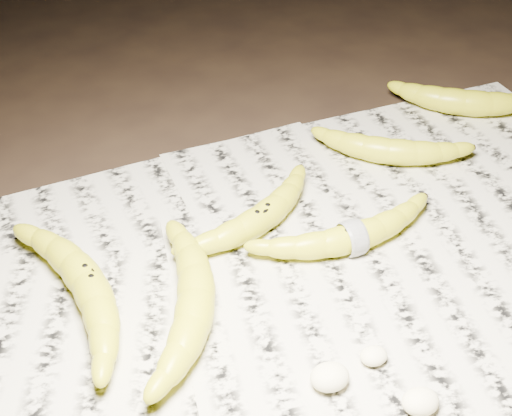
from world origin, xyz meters
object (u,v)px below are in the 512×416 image
object	(u,v)px
banana_left_a	(88,282)
banana_upper_a	(390,149)
banana_left_b	(196,298)
banana_center	(261,216)
banana_taped	(352,235)
banana_upper_b	(465,100)

from	to	relation	value
banana_left_a	banana_upper_a	size ratio (longest dim) A/B	1.22
banana_left_b	banana_center	xyz separation A→B (m)	(0.10, 0.11, -0.00)
banana_taped	banana_center	bearing A→B (deg)	138.59
banana_center	banana_upper_b	world-z (taller)	banana_upper_b
banana_upper_b	banana_left_a	bearing A→B (deg)	-130.18
banana_taped	banana_upper_b	bearing A→B (deg)	34.12
banana_left_a	banana_center	size ratio (longest dim) A/B	1.18
banana_upper_a	banana_upper_b	size ratio (longest dim) A/B	0.97
banana_center	banana_taped	bearing A→B (deg)	-65.65
banana_taped	banana_upper_b	world-z (taller)	banana_upper_b
banana_left_a	banana_taped	distance (m)	0.29
banana_left_b	banana_left_a	bearing A→B (deg)	77.52
banana_left_a	banana_upper_a	distance (m)	0.43
banana_upper_a	banana_center	bearing A→B (deg)	-128.49
banana_taped	banana_upper_b	distance (m)	0.35
banana_left_a	banana_upper_a	xyz separation A→B (m)	(0.41, 0.13, -0.00)
banana_upper_a	banana_left_a	bearing A→B (deg)	-132.26
banana_center	banana_left_a	bearing A→B (deg)	164.74
banana_upper_a	banana_left_b	bearing A→B (deg)	-118.60
banana_taped	banana_left_b	bearing A→B (deg)	-171.91
banana_taped	banana_upper_a	distance (m)	0.19
banana_left_a	banana_upper_b	distance (m)	0.60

